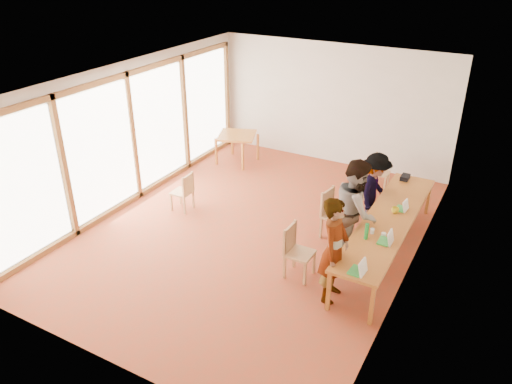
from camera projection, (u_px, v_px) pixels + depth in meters
ground at (255, 229)px, 9.91m from camera, size 8.00×8.00×0.00m
wall_back at (333, 105)px, 12.36m from camera, size 6.00×0.10×3.00m
wall_front at (96, 272)px, 6.11m from camera, size 6.00×0.10×3.00m
wall_right at (419, 196)px, 7.94m from camera, size 0.10×8.00×3.00m
window_wall at (132, 133)px, 10.51m from camera, size 0.10×8.00×3.00m
ceiling at (254, 78)px, 8.55m from camera, size 6.00×8.00×0.04m
communal_table at (388, 221)px, 8.82m from camera, size 0.80×4.00×0.75m
side_table at (237, 137)px, 12.64m from camera, size 0.90×0.90×0.75m
chair_near at (295, 246)px, 8.34m from camera, size 0.44×0.44×0.50m
chair_mid at (331, 209)px, 9.46m from camera, size 0.51×0.51×0.51m
chair_far at (356, 188)px, 10.22m from camera, size 0.55×0.55×0.52m
chair_empty at (377, 168)px, 11.39m from camera, size 0.38×0.38×0.43m
chair_spare at (185, 188)px, 10.41m from camera, size 0.40×0.40×0.44m
person_near at (334, 250)px, 7.66m from camera, size 0.45×0.66×1.77m
person_mid at (356, 211)px, 8.62m from camera, size 0.98×1.11×1.91m
person_far at (374, 191)px, 9.68m from camera, size 0.62×1.03×1.57m
laptop_near at (359, 269)px, 7.33m from camera, size 0.25×0.28×0.23m
laptop_mid at (387, 240)px, 8.06m from camera, size 0.23×0.27×0.22m
laptop_far at (403, 207)px, 9.05m from camera, size 0.23×0.26×0.20m
yellow_mug at (395, 210)px, 8.96m from camera, size 0.15×0.15×0.11m
green_bottle at (367, 231)px, 8.14m from camera, size 0.07×0.07×0.28m
clear_glass at (372, 231)px, 8.33m from camera, size 0.07×0.07×0.09m
condiment_cup at (384, 235)px, 8.26m from camera, size 0.08×0.08×0.06m
pink_phone at (382, 243)px, 8.08m from camera, size 0.05×0.10×0.01m
black_pouch at (405, 177)px, 10.22m from camera, size 0.16×0.26×0.09m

